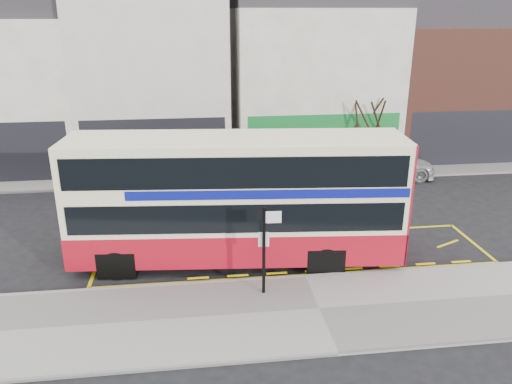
{
  "coord_description": "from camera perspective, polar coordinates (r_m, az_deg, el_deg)",
  "views": [
    {
      "loc": [
        -3.41,
        -14.55,
        8.34
      ],
      "look_at": [
        -1.33,
        2.0,
        2.29
      ],
      "focal_mm": 35.0,
      "sensor_mm": 36.0,
      "label": 1
    }
  ],
  "objects": [
    {
      "name": "ground",
      "position": [
        17.11,
        5.34,
        -9.32
      ],
      "size": [
        120.0,
        120.0,
        0.0
      ],
      "primitive_type": "plane",
      "color": "black",
      "rests_on": "ground"
    },
    {
      "name": "pavement",
      "position": [
        15.16,
        7.23,
        -13.26
      ],
      "size": [
        40.0,
        4.0,
        0.15
      ],
      "primitive_type": "cube",
      "color": "gray",
      "rests_on": "ground"
    },
    {
      "name": "kerb",
      "position": [
        16.76,
        5.62,
        -9.71
      ],
      "size": [
        40.0,
        0.15,
        0.15
      ],
      "primitive_type": "cube",
      "color": "gray",
      "rests_on": "ground"
    },
    {
      "name": "far_pavement",
      "position": [
        27.07,
        0.42,
        2.16
      ],
      "size": [
        50.0,
        3.0,
        0.15
      ],
      "primitive_type": "cube",
      "color": "gray",
      "rests_on": "ground"
    },
    {
      "name": "road_markings",
      "position": [
        18.49,
        4.28,
        -6.91
      ],
      "size": [
        14.0,
        3.4,
        0.01
      ],
      "primitive_type": null,
      "color": "yellow",
      "rests_on": "ground"
    },
    {
      "name": "terrace_far_left",
      "position": [
        31.41,
        -26.42,
        11.5
      ],
      "size": [
        8.0,
        8.01,
        10.8
      ],
      "color": "white",
      "rests_on": "ground"
    },
    {
      "name": "terrace_left",
      "position": [
        29.76,
        -11.48,
        13.74
      ],
      "size": [
        8.0,
        8.01,
        11.8
      ],
      "color": "silver",
      "rests_on": "ground"
    },
    {
      "name": "terrace_green_shop",
      "position": [
        30.51,
        6.15,
        13.68
      ],
      "size": [
        9.0,
        8.01,
        11.3
      ],
      "color": "white",
      "rests_on": "ground"
    },
    {
      "name": "terrace_right",
      "position": [
        33.76,
        21.52,
        12.19
      ],
      "size": [
        9.0,
        8.01,
        10.3
      ],
      "color": "brown",
      "rests_on": "ground"
    },
    {
      "name": "double_decker_bus",
      "position": [
        16.97,
        -2.12,
        -0.71
      ],
      "size": [
        11.41,
        3.56,
        4.48
      ],
      "rotation": [
        0.0,
        0.0,
        -0.09
      ],
      "color": "#FFF6C2",
      "rests_on": "ground"
    },
    {
      "name": "bus_stop_post",
      "position": [
        14.96,
        1.14,
        -5.79
      ],
      "size": [
        0.69,
        0.13,
        2.8
      ],
      "rotation": [
        0.0,
        0.0,
        -0.06
      ],
      "color": "black",
      "rests_on": "pavement"
    },
    {
      "name": "car_silver",
      "position": [
        25.48,
        -15.9,
        1.69
      ],
      "size": [
        4.2,
        2.03,
        1.38
      ],
      "primitive_type": "imported",
      "rotation": [
        0.0,
        0.0,
        1.67
      ],
      "color": "#B7B7BD",
      "rests_on": "ground"
    },
    {
      "name": "car_grey",
      "position": [
        24.75,
        -6.71,
        1.66
      ],
      "size": [
        4.06,
        2.54,
        1.26
      ],
      "primitive_type": "imported",
      "rotation": [
        0.0,
        0.0,
        1.23
      ],
      "color": "#464A4E",
      "rests_on": "ground"
    },
    {
      "name": "car_white",
      "position": [
        27.28,
        14.45,
        3.17
      ],
      "size": [
        5.46,
        2.72,
        1.52
      ],
      "primitive_type": "imported",
      "rotation": [
        0.0,
        0.0,
        1.46
      ],
      "color": "silver",
      "rests_on": "ground"
    },
    {
      "name": "street_tree_right",
      "position": [
        27.16,
        12.8,
        9.26
      ],
      "size": [
        2.4,
        2.4,
        5.18
      ],
      "color": "#312315",
      "rests_on": "ground"
    }
  ]
}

